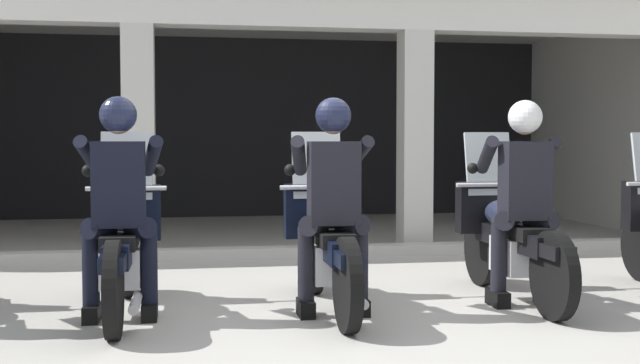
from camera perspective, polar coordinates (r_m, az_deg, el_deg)
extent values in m
plane|color=#A8A59E|center=(8.97, -2.79, -5.18)|extent=(80.00, 80.00, 0.00)
cube|color=black|center=(13.51, -5.05, 3.91)|extent=(10.51, 0.24, 2.99)
cube|color=silver|center=(9.20, -2.86, 12.33)|extent=(10.51, 0.36, 0.44)
cube|color=silver|center=(11.36, -4.16, 12.06)|extent=(10.51, 5.01, 0.16)
cube|color=silver|center=(12.78, 19.61, 3.80)|extent=(0.30, 5.01, 2.99)
cube|color=beige|center=(9.03, -12.90, 2.91)|extent=(0.35, 0.36, 2.55)
cube|color=beige|center=(9.39, 6.83, 2.96)|extent=(0.35, 0.36, 2.55)
cube|color=#B7B5AD|center=(8.66, -2.43, -5.07)|extent=(10.11, 0.24, 0.12)
cylinder|color=black|center=(6.67, -13.56, -5.32)|extent=(0.09, 0.64, 0.64)
cylinder|color=black|center=(5.29, -14.63, -7.50)|extent=(0.09, 0.64, 0.64)
cube|color=black|center=(6.64, -13.58, -3.55)|extent=(0.14, 0.44, 0.08)
cube|color=silver|center=(5.92, -14.08, -5.89)|extent=(0.28, 0.44, 0.28)
cube|color=black|center=(5.95, -14.06, -4.58)|extent=(0.18, 1.24, 0.16)
ellipsoid|color=#B2B2B7|center=(6.15, -13.92, -2.64)|extent=(0.26, 0.48, 0.22)
cube|color=black|center=(5.77, -14.21, -4.12)|extent=(0.24, 0.52, 0.10)
cube|color=black|center=(5.32, -14.60, -5.52)|extent=(0.16, 0.48, 0.10)
cylinder|color=silver|center=(6.58, -13.62, -3.33)|extent=(0.05, 0.24, 0.53)
cube|color=black|center=(6.51, -13.68, -2.16)|extent=(0.52, 0.16, 0.44)
sphere|color=silver|center=(6.60, -13.62, -1.91)|extent=(0.18, 0.18, 0.18)
cube|color=silver|center=(6.46, -13.73, 1.14)|extent=(0.40, 0.14, 0.54)
cylinder|color=silver|center=(6.39, -13.76, -0.45)|extent=(0.62, 0.04, 0.04)
cylinder|color=silver|center=(5.60, -13.10, -8.39)|extent=(0.07, 0.55, 0.07)
cube|color=black|center=(5.71, -14.27, -0.16)|extent=(0.36, 0.22, 0.60)
cube|color=black|center=(5.83, -14.18, 0.10)|extent=(0.05, 0.02, 0.32)
sphere|color=tan|center=(5.73, -14.32, 4.40)|extent=(0.21, 0.21, 0.21)
sphere|color=#191E38|center=(5.73, -14.32, 4.70)|extent=(0.26, 0.26, 0.26)
cylinder|color=black|center=(5.75, -12.82, -3.22)|extent=(0.26, 0.29, 0.17)
cylinder|color=black|center=(5.78, -12.19, -5.93)|extent=(0.12, 0.12, 0.53)
cube|color=black|center=(5.85, -12.15, -9.06)|extent=(0.11, 0.26, 0.12)
cylinder|color=black|center=(5.77, -15.60, -3.24)|extent=(0.26, 0.29, 0.17)
cylinder|color=black|center=(5.81, -16.16, -5.93)|extent=(0.12, 0.12, 0.53)
cube|color=black|center=(5.88, -16.10, -9.05)|extent=(0.11, 0.26, 0.12)
cylinder|color=black|center=(5.92, -11.99, 1.82)|extent=(0.19, 0.48, 0.31)
sphere|color=black|center=(6.13, -11.52, 0.83)|extent=(0.09, 0.09, 0.09)
cylinder|color=black|center=(5.96, -16.23, 1.77)|extent=(0.19, 0.48, 0.31)
sphere|color=black|center=(6.17, -16.35, 0.78)|extent=(0.09, 0.09, 0.09)
cylinder|color=black|center=(6.65, -0.44, -5.26)|extent=(0.09, 0.64, 0.64)
cylinder|color=black|center=(5.29, 1.98, -7.41)|extent=(0.09, 0.64, 0.64)
cube|color=black|center=(6.62, -0.44, -3.48)|extent=(0.14, 0.44, 0.08)
cube|color=silver|center=(5.91, 0.72, -5.81)|extent=(0.28, 0.44, 0.28)
cube|color=black|center=(5.94, 0.64, -4.50)|extent=(0.18, 1.24, 0.16)
ellipsoid|color=#1E2338|center=(6.14, 0.27, -2.57)|extent=(0.26, 0.48, 0.22)
cube|color=black|center=(5.76, 0.95, -4.04)|extent=(0.24, 0.52, 0.10)
cube|color=black|center=(5.32, 1.86, -5.43)|extent=(0.16, 0.48, 0.10)
cylinder|color=silver|center=(6.56, -0.35, -3.26)|extent=(0.05, 0.24, 0.53)
cube|color=black|center=(6.49, -0.27, -2.09)|extent=(0.52, 0.16, 0.44)
sphere|color=silver|center=(6.58, -0.41, -1.84)|extent=(0.18, 0.18, 0.18)
cube|color=silver|center=(6.45, -0.24, 1.22)|extent=(0.40, 0.14, 0.54)
cylinder|color=silver|center=(6.37, -0.12, -0.38)|extent=(0.62, 0.04, 0.04)
cylinder|color=silver|center=(5.63, 2.58, -8.27)|extent=(0.07, 0.55, 0.07)
cube|color=black|center=(5.70, 0.99, -0.07)|extent=(0.36, 0.22, 0.60)
cube|color=#591414|center=(5.82, 0.78, 0.19)|extent=(0.05, 0.02, 0.32)
sphere|color=tan|center=(5.71, 0.96, 4.50)|extent=(0.21, 0.21, 0.21)
sphere|color=#191E38|center=(5.72, 0.96, 4.80)|extent=(0.26, 0.26, 0.26)
cylinder|color=black|center=(5.77, 2.32, -3.12)|extent=(0.26, 0.29, 0.17)
cylinder|color=black|center=(5.82, 2.90, -5.80)|extent=(0.12, 0.12, 0.53)
cube|color=black|center=(5.89, 2.87, -8.92)|extent=(0.11, 0.26, 0.12)
cylinder|color=black|center=(5.72, -0.43, -3.18)|extent=(0.26, 0.29, 0.17)
cylinder|color=black|center=(5.75, -1.02, -5.91)|extent=(0.12, 0.12, 0.53)
cube|color=black|center=(5.82, -1.03, -9.06)|extent=(0.11, 0.26, 0.12)
cylinder|color=black|center=(5.96, 2.67, 1.89)|extent=(0.19, 0.48, 0.31)
sphere|color=black|center=(6.18, 2.62, 0.91)|extent=(0.09, 0.09, 0.09)
cylinder|color=black|center=(5.89, -1.52, 1.87)|extent=(0.19, 0.48, 0.31)
sphere|color=black|center=(6.09, -2.17, 0.88)|extent=(0.09, 0.09, 0.09)
cylinder|color=black|center=(7.15, 11.53, -4.74)|extent=(0.09, 0.64, 0.64)
cylinder|color=black|center=(5.88, 16.47, -6.48)|extent=(0.09, 0.64, 0.64)
cube|color=black|center=(7.12, 11.55, -3.08)|extent=(0.14, 0.44, 0.08)
cube|color=silver|center=(6.45, 13.94, -5.15)|extent=(0.28, 0.44, 0.28)
cube|color=black|center=(6.48, 13.78, -3.96)|extent=(0.18, 1.24, 0.16)
ellipsoid|color=#1E2338|center=(6.67, 13.05, -2.20)|extent=(0.26, 0.48, 0.22)
cube|color=black|center=(6.31, 14.43, -3.51)|extent=(0.24, 0.52, 0.10)
cube|color=black|center=(5.91, 16.24, -4.71)|extent=(0.16, 0.48, 0.10)
cylinder|color=silver|center=(7.06, 11.73, -2.88)|extent=(0.05, 0.24, 0.53)
cube|color=black|center=(7.00, 11.92, -1.78)|extent=(0.52, 0.16, 0.44)
sphere|color=silver|center=(7.09, 11.62, -1.56)|extent=(0.18, 0.18, 0.18)
cube|color=silver|center=(6.96, 12.01, 1.28)|extent=(0.40, 0.14, 0.54)
cylinder|color=silver|center=(6.89, 12.24, -0.19)|extent=(0.62, 0.04, 0.04)
cylinder|color=silver|center=(6.22, 16.23, -7.30)|extent=(0.07, 0.55, 0.07)
cube|color=black|center=(6.26, 14.55, 0.11)|extent=(0.36, 0.22, 0.60)
cube|color=#14193F|center=(6.37, 14.11, 0.34)|extent=(0.05, 0.02, 0.32)
sphere|color=tan|center=(6.27, 14.53, 4.27)|extent=(0.21, 0.21, 0.21)
sphere|color=silver|center=(6.27, 14.54, 4.54)|extent=(0.26, 0.26, 0.26)
cylinder|color=black|center=(6.36, 15.60, -2.67)|extent=(0.26, 0.29, 0.17)
cylinder|color=black|center=(6.42, 16.05, -5.09)|extent=(0.12, 0.12, 0.53)
cube|color=black|center=(6.48, 15.97, -7.93)|extent=(0.11, 0.26, 0.12)
cylinder|color=black|center=(6.25, 13.27, -2.74)|extent=(0.26, 0.29, 0.17)
cylinder|color=black|center=(6.26, 12.73, -5.26)|extent=(0.12, 0.12, 0.53)
cube|color=black|center=(6.32, 12.66, -8.16)|extent=(0.11, 0.26, 0.12)
cylinder|color=black|center=(6.55, 15.51, 1.88)|extent=(0.19, 0.48, 0.31)
sphere|color=black|center=(6.77, 15.05, 0.99)|extent=(0.09, 0.09, 0.09)
cylinder|color=black|center=(6.38, 11.93, 1.90)|extent=(0.19, 0.48, 0.31)
sphere|color=black|center=(6.57, 10.92, 0.98)|extent=(0.09, 0.09, 0.09)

